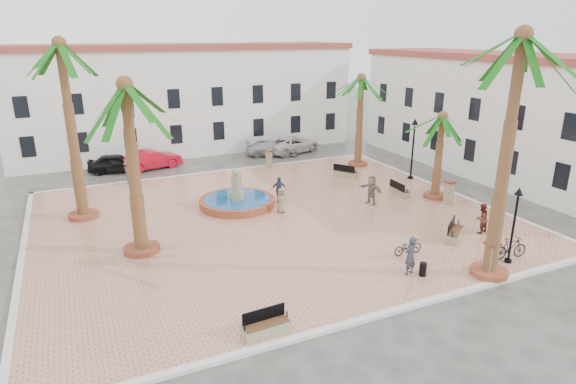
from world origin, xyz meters
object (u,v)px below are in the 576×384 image
(fountain, at_px, (237,201))
(litter_bin, at_px, (423,269))
(palm_e, at_px, (442,128))
(bollard_n, at_px, (269,158))
(palm_nw, at_px, (62,63))
(cyclist_b, at_px, (481,218))
(bollard_e, at_px, (449,192))
(bicycle_b, at_px, (511,248))
(lamppost_s, at_px, (516,212))
(car_white, at_px, (293,144))
(pedestrian_north, at_px, (129,172))
(pedestrian_fountain_a, at_px, (281,200))
(palm_ne, at_px, (361,89))
(bollard_se, at_px, (491,258))
(car_silver, at_px, (271,148))
(lamppost_e, at_px, (414,138))
(bench_e, at_px, (399,191))
(bench_ne, at_px, (345,173))
(palm_s, at_px, (520,62))
(car_red, at_px, (152,159))
(bench_se, at_px, (455,233))
(bench_s, at_px, (266,327))
(pedestrian_fountain_b, at_px, (279,189))
(pedestrian_east, at_px, (371,190))
(cyclist_a, at_px, (410,256))

(fountain, relative_size, litter_bin, 7.58)
(palm_e, bearing_deg, bollard_n, 121.52)
(palm_nw, distance_m, cyclist_b, 23.81)
(bollard_e, height_order, bicycle_b, bollard_e)
(lamppost_s, xyz_separation_m, car_white, (0.38, 24.63, -1.91))
(palm_nw, relative_size, pedestrian_north, 5.87)
(bollard_e, distance_m, pedestrian_fountain_a, 10.57)
(fountain, height_order, palm_ne, palm_ne)
(bollard_se, height_order, car_silver, bollard_se)
(palm_e, distance_m, lamppost_s, 9.65)
(lamppost_e, bearing_deg, bench_e, -138.50)
(bollard_e, bearing_deg, car_white, 98.97)
(bench_ne, bearing_deg, pedestrian_fountain_a, 90.32)
(pedestrian_north, bearing_deg, palm_s, -151.56)
(bollard_se, bearing_deg, car_red, 112.95)
(palm_s, height_order, car_white, palm_s)
(pedestrian_north, bearing_deg, bench_se, -143.38)
(bollard_se, height_order, bicycle_b, bollard_se)
(bench_se, height_order, pedestrian_north, pedestrian_north)
(palm_nw, xyz_separation_m, car_silver, (16.01, 9.68, -8.25))
(fountain, distance_m, lamppost_s, 15.77)
(bench_s, xyz_separation_m, car_white, (12.89, 25.13, 0.33))
(lamppost_s, distance_m, pedestrian_fountain_b, 13.95)
(car_silver, bearing_deg, bench_s, 175.37)
(bench_e, distance_m, bench_ne, 5.27)
(lamppost_s, xyz_separation_m, bicycle_b, (0.36, 0.25, -1.97))
(fountain, distance_m, palm_ne, 14.41)
(bicycle_b, xyz_separation_m, pedestrian_fountain_a, (-7.38, 10.23, 0.22))
(bench_se, distance_m, lamppost_s, 3.90)
(palm_s, xyz_separation_m, cyclist_b, (3.24, 3.72, -8.38))
(bench_ne, xyz_separation_m, bollard_se, (-2.13, -15.88, 0.53))
(cyclist_b, bearing_deg, palm_ne, -105.16)
(fountain, distance_m, car_silver, 13.62)
(bench_s, distance_m, car_white, 28.24)
(bench_s, height_order, bench_ne, bench_ne)
(palm_e, bearing_deg, cyclist_b, -107.57)
(fountain, xyz_separation_m, lamppost_s, (9.04, -12.73, 2.18))
(pedestrian_east, bearing_deg, palm_nw, -125.72)
(bicycle_b, relative_size, car_red, 0.38)
(palm_e, xyz_separation_m, cyclist_b, (-1.78, -5.63, -3.78))
(litter_bin, xyz_separation_m, pedestrian_north, (-10.00, 19.66, 0.55))
(palm_e, distance_m, lamppost_e, 4.59)
(cyclist_a, bearing_deg, fountain, -86.17)
(bench_ne, distance_m, pedestrian_east, 6.09)
(bench_e, height_order, lamppost_s, lamppost_s)
(car_red, distance_m, car_silver, 10.41)
(bench_se, bearing_deg, car_red, 82.75)
(litter_bin, height_order, pedestrian_north, pedestrian_north)
(pedestrian_east, bearing_deg, bollard_n, 174.33)
(car_red, distance_m, car_white, 12.66)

